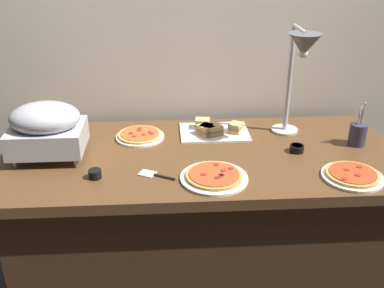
{
  "coord_description": "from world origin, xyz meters",
  "views": [
    {
      "loc": [
        -0.16,
        -1.89,
        1.72
      ],
      "look_at": [
        -0.04,
        0.0,
        0.81
      ],
      "focal_mm": 41.74,
      "sensor_mm": 36.0,
      "label": 1
    }
  ],
  "objects_px": {
    "heat_lamp": "(301,56)",
    "pizza_plate_center": "(214,177)",
    "sauce_cup_near": "(95,174)",
    "sandwich_platter": "(213,130)",
    "pizza_plate_front": "(352,175)",
    "utensil_holder": "(358,134)",
    "chafing_dish": "(46,127)",
    "pizza_plate_raised_stand": "(140,136)",
    "sauce_cup_far": "(297,148)",
    "serving_spatula": "(156,175)"
  },
  "relations": [
    {
      "from": "sandwich_platter",
      "to": "sauce_cup_near",
      "type": "xyz_separation_m",
      "value": [
        -0.55,
        -0.43,
        -0.0
      ]
    },
    {
      "from": "chafing_dish",
      "to": "sandwich_platter",
      "type": "height_order",
      "value": "chafing_dish"
    },
    {
      "from": "chafing_dish",
      "to": "pizza_plate_front",
      "type": "bearing_deg",
      "value": -12.04
    },
    {
      "from": "pizza_plate_center",
      "to": "sauce_cup_far",
      "type": "relative_size",
      "value": 4.34
    },
    {
      "from": "pizza_plate_raised_stand",
      "to": "sauce_cup_near",
      "type": "relative_size",
      "value": 4.35
    },
    {
      "from": "pizza_plate_front",
      "to": "sauce_cup_far",
      "type": "xyz_separation_m",
      "value": [
        -0.17,
        0.26,
        0.01
      ]
    },
    {
      "from": "pizza_plate_raised_stand",
      "to": "pizza_plate_front",
      "type": "bearing_deg",
      "value": -26.79
    },
    {
      "from": "pizza_plate_center",
      "to": "utensil_holder",
      "type": "bearing_deg",
      "value": 21.9
    },
    {
      "from": "pizza_plate_raised_stand",
      "to": "serving_spatula",
      "type": "distance_m",
      "value": 0.41
    },
    {
      "from": "chafing_dish",
      "to": "sauce_cup_near",
      "type": "relative_size",
      "value": 5.91
    },
    {
      "from": "pizza_plate_center",
      "to": "sandwich_platter",
      "type": "bearing_deg",
      "value": 84.58
    },
    {
      "from": "sauce_cup_near",
      "to": "utensil_holder",
      "type": "xyz_separation_m",
      "value": [
        1.25,
        0.25,
        0.04
      ]
    },
    {
      "from": "sauce_cup_far",
      "to": "utensil_holder",
      "type": "height_order",
      "value": "utensil_holder"
    },
    {
      "from": "pizza_plate_front",
      "to": "sauce_cup_far",
      "type": "height_order",
      "value": "sauce_cup_far"
    },
    {
      "from": "chafing_dish",
      "to": "utensil_holder",
      "type": "height_order",
      "value": "chafing_dish"
    },
    {
      "from": "pizza_plate_center",
      "to": "pizza_plate_raised_stand",
      "type": "xyz_separation_m",
      "value": [
        -0.33,
        0.44,
        0.0
      ]
    },
    {
      "from": "chafing_dish",
      "to": "pizza_plate_raised_stand",
      "type": "relative_size",
      "value": 1.36
    },
    {
      "from": "pizza_plate_front",
      "to": "utensil_holder",
      "type": "relative_size",
      "value": 1.14
    },
    {
      "from": "pizza_plate_front",
      "to": "pizza_plate_center",
      "type": "bearing_deg",
      "value": 177.47
    },
    {
      "from": "sandwich_platter",
      "to": "sauce_cup_far",
      "type": "bearing_deg",
      "value": -31.65
    },
    {
      "from": "pizza_plate_front",
      "to": "utensil_holder",
      "type": "xyz_separation_m",
      "value": [
        0.15,
        0.32,
        0.05
      ]
    },
    {
      "from": "pizza_plate_raised_stand",
      "to": "sauce_cup_far",
      "type": "xyz_separation_m",
      "value": [
        0.76,
        -0.21,
        0.01
      ]
    },
    {
      "from": "sauce_cup_near",
      "to": "serving_spatula",
      "type": "height_order",
      "value": "sauce_cup_near"
    },
    {
      "from": "sandwich_platter",
      "to": "pizza_plate_front",
      "type": "bearing_deg",
      "value": -42.14
    },
    {
      "from": "sauce_cup_near",
      "to": "sandwich_platter",
      "type": "bearing_deg",
      "value": 37.61
    },
    {
      "from": "sauce_cup_far",
      "to": "chafing_dish",
      "type": "bearing_deg",
      "value": 178.9
    },
    {
      "from": "chafing_dish",
      "to": "sandwich_platter",
      "type": "xyz_separation_m",
      "value": [
        0.79,
        0.21,
        -0.13
      ]
    },
    {
      "from": "pizza_plate_raised_stand",
      "to": "sauce_cup_far",
      "type": "height_order",
      "value": "sauce_cup_far"
    },
    {
      "from": "pizza_plate_raised_stand",
      "to": "serving_spatula",
      "type": "height_order",
      "value": "pizza_plate_raised_stand"
    },
    {
      "from": "serving_spatula",
      "to": "pizza_plate_center",
      "type": "bearing_deg",
      "value": -10.31
    },
    {
      "from": "heat_lamp",
      "to": "sauce_cup_far",
      "type": "bearing_deg",
      "value": -91.72
    },
    {
      "from": "pizza_plate_center",
      "to": "heat_lamp",
      "type": "bearing_deg",
      "value": 38.62
    },
    {
      "from": "heat_lamp",
      "to": "utensil_holder",
      "type": "xyz_separation_m",
      "value": [
        0.31,
        -0.04,
        -0.38
      ]
    },
    {
      "from": "pizza_plate_front",
      "to": "sauce_cup_far",
      "type": "distance_m",
      "value": 0.31
    },
    {
      "from": "chafing_dish",
      "to": "heat_lamp",
      "type": "xyz_separation_m",
      "value": [
        1.17,
        0.08,
        0.29
      ]
    },
    {
      "from": "pizza_plate_center",
      "to": "pizza_plate_raised_stand",
      "type": "bearing_deg",
      "value": 127.06
    },
    {
      "from": "pizza_plate_front",
      "to": "pizza_plate_center",
      "type": "distance_m",
      "value": 0.59
    },
    {
      "from": "sauce_cup_near",
      "to": "heat_lamp",
      "type": "bearing_deg",
      "value": 17.6
    },
    {
      "from": "sandwich_platter",
      "to": "sauce_cup_near",
      "type": "distance_m",
      "value": 0.7
    },
    {
      "from": "sauce_cup_near",
      "to": "sauce_cup_far",
      "type": "xyz_separation_m",
      "value": [
        0.93,
        0.19,
        -0.0
      ]
    },
    {
      "from": "heat_lamp",
      "to": "sauce_cup_near",
      "type": "bearing_deg",
      "value": -162.4
    },
    {
      "from": "sauce_cup_far",
      "to": "serving_spatula",
      "type": "relative_size",
      "value": 0.4
    },
    {
      "from": "pizza_plate_front",
      "to": "sauce_cup_near",
      "type": "bearing_deg",
      "value": 176.34
    },
    {
      "from": "heat_lamp",
      "to": "pizza_plate_raised_stand",
      "type": "height_order",
      "value": "heat_lamp"
    },
    {
      "from": "heat_lamp",
      "to": "pizza_plate_center",
      "type": "height_order",
      "value": "heat_lamp"
    },
    {
      "from": "pizza_plate_front",
      "to": "sandwich_platter",
      "type": "relative_size",
      "value": 0.74
    },
    {
      "from": "utensil_holder",
      "to": "serving_spatula",
      "type": "bearing_deg",
      "value": -165.71
    },
    {
      "from": "chafing_dish",
      "to": "sauce_cup_far",
      "type": "bearing_deg",
      "value": -1.1
    },
    {
      "from": "pizza_plate_center",
      "to": "sauce_cup_far",
      "type": "xyz_separation_m",
      "value": [
        0.42,
        0.24,
        0.01
      ]
    },
    {
      "from": "chafing_dish",
      "to": "utensil_holder",
      "type": "bearing_deg",
      "value": 1.5
    }
  ]
}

